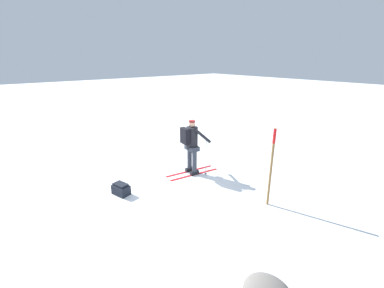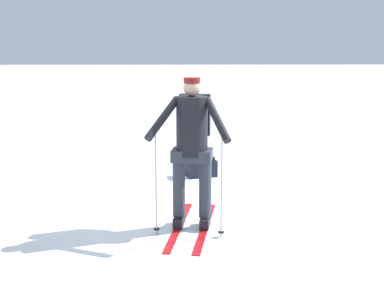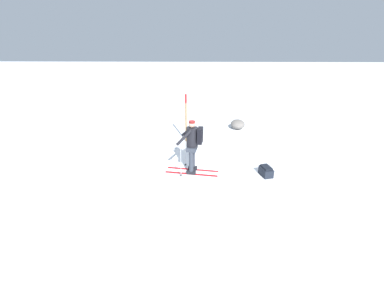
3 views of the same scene
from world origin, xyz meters
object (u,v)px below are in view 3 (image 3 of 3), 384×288
object	(u,v)px
trail_marker	(186,115)
skier	(193,143)
dropped_backpack	(266,171)
rock_boulder	(238,124)

from	to	relation	value
trail_marker	skier	bearing A→B (deg)	-172.98
skier	dropped_backpack	xyz separation A→B (m)	(-0.18, -2.43, -0.91)
skier	trail_marker	xyz separation A→B (m)	(2.77, 0.34, 0.13)
dropped_backpack	rock_boulder	world-z (taller)	rock_boulder
dropped_backpack	rock_boulder	bearing A→B (deg)	3.32
skier	dropped_backpack	size ratio (longest dim) A/B	3.31
dropped_backpack	rock_boulder	xyz separation A→B (m)	(4.70, 0.27, 0.06)
skier	trail_marker	bearing A→B (deg)	7.02
dropped_backpack	trail_marker	xyz separation A→B (m)	(2.95, 2.77, 1.05)
skier	rock_boulder	world-z (taller)	skier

